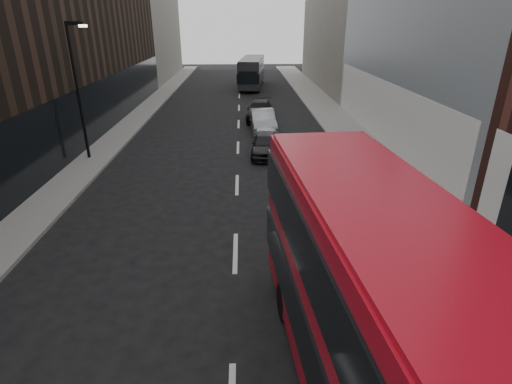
{
  "coord_description": "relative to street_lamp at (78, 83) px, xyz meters",
  "views": [
    {
      "loc": [
        0.3,
        -3.54,
        7.22
      ],
      "look_at": [
        0.67,
        7.34,
        2.5
      ],
      "focal_mm": 28.0,
      "sensor_mm": 36.0,
      "label": 1
    }
  ],
  "objects": [
    {
      "name": "car_b",
      "position": [
        9.93,
        5.87,
        -3.44
      ],
      "size": [
        1.82,
        4.59,
        1.48
      ],
      "primitive_type": "imported",
      "rotation": [
        0.0,
        0.0,
        0.06
      ],
      "color": "#96999E",
      "rests_on": "ground"
    },
    {
      "name": "grey_bus",
      "position": [
        9.66,
        25.69,
        -2.44
      ],
      "size": [
        3.39,
        10.2,
        3.24
      ],
      "rotation": [
        0.0,
        0.0,
        -0.1
      ],
      "color": "black",
      "rests_on": "ground"
    },
    {
      "name": "sidewalk_left",
      "position": [
        0.22,
        7.0,
        -4.11
      ],
      "size": [
        2.0,
        80.0,
        0.15
      ],
      "primitive_type": "cube",
      "color": "slate",
      "rests_on": "ground"
    },
    {
      "name": "sidewalk_right",
      "position": [
        15.72,
        7.0,
        -4.11
      ],
      "size": [
        3.0,
        80.0,
        0.15
      ],
      "primitive_type": "cube",
      "color": "slate",
      "rests_on": "ground"
    },
    {
      "name": "red_bus",
      "position": [
        10.95,
        -16.64,
        -1.69
      ],
      "size": [
        3.51,
        11.29,
        4.49
      ],
      "rotation": [
        0.0,
        0.0,
        0.08
      ],
      "color": "#A90A19",
      "rests_on": "ground"
    },
    {
      "name": "building_left_mid",
      "position": [
        -3.28,
        12.0,
        2.82
      ],
      "size": [
        5.0,
        24.0,
        14.0
      ],
      "primitive_type": "cube",
      "color": "black",
      "rests_on": "ground"
    },
    {
      "name": "car_c",
      "position": [
        9.89,
        9.38,
        -3.48
      ],
      "size": [
        2.35,
        4.99,
        1.41
      ],
      "primitive_type": "imported",
      "rotation": [
        0.0,
        0.0,
        -0.08
      ],
      "color": "black",
      "rests_on": "ground"
    },
    {
      "name": "car_a",
      "position": [
        9.82,
        0.47,
        -3.53
      ],
      "size": [
        1.88,
        3.96,
        1.31
      ],
      "primitive_type": "imported",
      "rotation": [
        0.0,
        0.0,
        -0.09
      ],
      "color": "black",
      "rests_on": "ground"
    },
    {
      "name": "street_lamp",
      "position": [
        0.0,
        0.0,
        0.0
      ],
      "size": [
        1.06,
        0.22,
        7.0
      ],
      "color": "black",
      "rests_on": "sidewalk_left"
    },
    {
      "name": "building_left_far",
      "position": [
        -3.28,
        34.0,
        2.32
      ],
      "size": [
        5.0,
        20.0,
        13.0
      ],
      "primitive_type": "cube",
      "color": "slate",
      "rests_on": "ground"
    }
  ]
}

